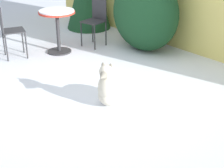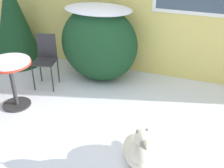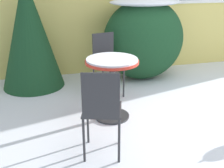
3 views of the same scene
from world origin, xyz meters
name	(u,v)px [view 3 (image 3 of 3)]	position (x,y,z in m)	size (l,w,h in m)	color
shrub_left	(144,38)	(-0.62, 1.64, 0.70)	(1.37, 0.91, 1.33)	#194223
evergreen_bush	(29,33)	(-2.44, 1.74, 0.85)	(0.96, 0.96, 1.71)	#194223
patio_table	(112,73)	(-1.50, 0.37, 0.58)	(0.63, 0.63, 0.76)	#2D2D30
patio_chair_near_table	(106,61)	(-1.39, 1.13, 0.51)	(0.43, 0.43, 0.90)	#2D2D30
patio_chair_far_side	(102,109)	(-1.80, -0.39, 0.51)	(0.45, 0.45, 0.90)	#2D2D30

